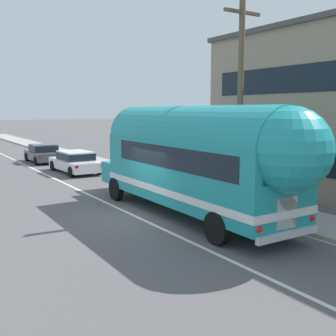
{
  "coord_description": "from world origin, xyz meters",
  "views": [
    {
      "loc": [
        -6.97,
        -13.02,
        3.99
      ],
      "look_at": [
        1.75,
        0.63,
        1.65
      ],
      "focal_mm": 43.51,
      "sensor_mm": 36.0,
      "label": 1
    }
  ],
  "objects_px": {
    "utility_pole": "(240,98)",
    "painted_bus": "(198,157)",
    "car_lead": "(75,161)",
    "car_second": "(43,153)"
  },
  "relations": [
    {
      "from": "painted_bus",
      "to": "car_lead",
      "type": "height_order",
      "value": "painted_bus"
    },
    {
      "from": "painted_bus",
      "to": "car_lead",
      "type": "relative_size",
      "value": 2.42
    },
    {
      "from": "painted_bus",
      "to": "car_second",
      "type": "relative_size",
      "value": 2.69
    },
    {
      "from": "car_lead",
      "to": "utility_pole",
      "type": "bearing_deg",
      "value": -79.0
    },
    {
      "from": "car_lead",
      "to": "car_second",
      "type": "xyz_separation_m",
      "value": [
        -0.27,
        6.21,
        -0.02
      ]
    },
    {
      "from": "painted_bus",
      "to": "car_lead",
      "type": "xyz_separation_m",
      "value": [
        0.12,
        13.11,
        -1.56
      ]
    },
    {
      "from": "utility_pole",
      "to": "car_lead",
      "type": "relative_size",
      "value": 1.77
    },
    {
      "from": "utility_pole",
      "to": "car_lead",
      "type": "height_order",
      "value": "utility_pole"
    },
    {
      "from": "utility_pole",
      "to": "painted_bus",
      "type": "height_order",
      "value": "utility_pole"
    },
    {
      "from": "utility_pole",
      "to": "car_second",
      "type": "bearing_deg",
      "value": 98.22
    }
  ]
}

